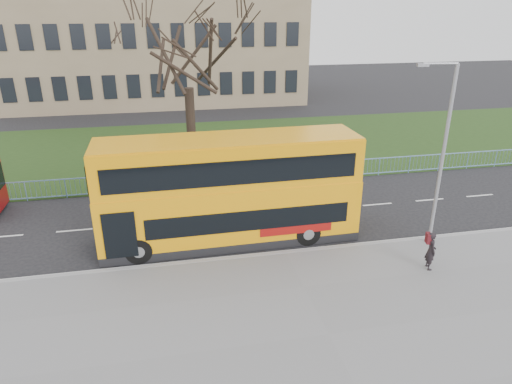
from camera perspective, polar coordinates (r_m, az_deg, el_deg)
ground at (r=20.51m, az=2.63°, el=-5.68°), size 120.00×120.00×0.00m
pavement at (r=15.11m, az=9.06°, el=-17.30°), size 80.00×10.50×0.12m
kerb at (r=19.16m, az=3.75°, el=-7.62°), size 80.00×0.20×0.14m
grass_verge at (r=33.55m, az=-3.24°, el=5.71°), size 80.00×15.40×0.08m
guard_railing at (r=26.18m, az=-0.81°, el=2.06°), size 40.00×0.12×1.10m
bare_tree at (r=27.81m, az=-8.51°, el=14.69°), size 8.33×8.33×11.90m
civic_building at (r=52.61m, az=-12.64°, el=18.99°), size 30.00×15.00×14.00m
yellow_bus at (r=19.31m, az=-3.33°, el=0.50°), size 10.96×2.76×4.58m
pedestrian at (r=18.88m, az=21.01°, el=-6.86°), size 0.47×0.62×1.54m
street_lamp at (r=19.60m, az=22.15°, el=4.79°), size 1.60×0.37×7.56m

